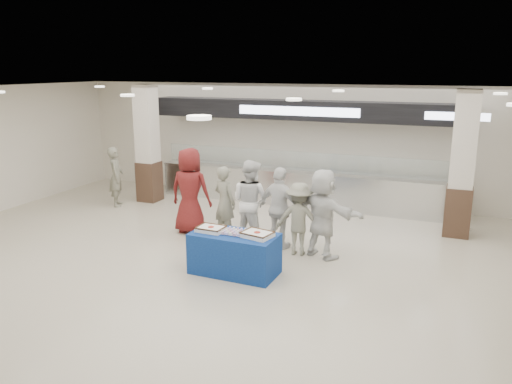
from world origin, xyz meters
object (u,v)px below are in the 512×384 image
at_px(civilian_white, 323,214).
at_px(sheet_cake_right, 257,234).
at_px(soldier_b, 299,219).
at_px(display_table, 234,254).
at_px(soldier_bg, 116,177).
at_px(civilian_maroon, 190,191).
at_px(chef_tall, 250,201).
at_px(cupcake_tray, 234,232).
at_px(soldier_a, 225,202).
at_px(sheet_cake_left, 211,228).
at_px(chef_short, 280,208).

bearing_deg(civilian_white, sheet_cake_right, 83.67).
xyz_separation_m(soldier_b, civilian_white, (0.47, 0.03, 0.15)).
height_order(display_table, sheet_cake_right, sheet_cake_right).
bearing_deg(soldier_bg, soldier_b, -138.08).
height_order(civilian_maroon, soldier_bg, civilian_maroon).
bearing_deg(chef_tall, display_table, 119.27).
bearing_deg(cupcake_tray, soldier_bg, 148.17).
xyz_separation_m(cupcake_tray, chef_tall, (-0.38, 1.69, 0.11)).
height_order(display_table, soldier_a, soldier_a).
bearing_deg(soldier_b, sheet_cake_left, 40.51).
xyz_separation_m(chef_tall, civilian_white, (1.65, -0.32, -0.00)).
height_order(sheet_cake_right, civilian_maroon, civilian_maroon).
bearing_deg(sheet_cake_left, soldier_a, 107.50).
distance_m(cupcake_tray, soldier_a, 1.98).
bearing_deg(chef_tall, soldier_bg, -0.01).
distance_m(cupcake_tray, civilian_maroon, 2.55).
relative_size(sheet_cake_right, soldier_a, 0.36).
distance_m(cupcake_tray, chef_short, 1.56).
relative_size(chef_tall, chef_short, 1.04).
relative_size(display_table, chef_short, 0.91).
bearing_deg(soldier_a, sheet_cake_right, 151.24).
xyz_separation_m(chef_short, soldier_b, (0.46, -0.18, -0.12)).
distance_m(soldier_a, civilian_white, 2.29).
bearing_deg(chef_short, sheet_cake_right, 109.32).
xyz_separation_m(display_table, soldier_bg, (-4.82, 3.00, 0.42)).
bearing_deg(soldier_a, sheet_cake_left, 128.78).
bearing_deg(soldier_a, soldier_b, -170.48).
bearing_deg(sheet_cake_left, chef_tall, 87.83).
xyz_separation_m(sheet_cake_right, chef_short, (-0.11, 1.53, 0.05)).
height_order(display_table, soldier_b, soldier_b).
xyz_separation_m(display_table, chef_short, (0.33, 1.53, 0.48)).
bearing_deg(civilian_white, civilian_maroon, 17.55).
distance_m(chef_short, civilian_white, 0.94).
distance_m(sheet_cake_right, civilian_maroon, 2.90).
xyz_separation_m(display_table, soldier_a, (-1.00, 1.73, 0.42)).
bearing_deg(chef_short, sheet_cake_left, 78.30).
height_order(soldier_a, soldier_b, soldier_a).
bearing_deg(civilian_white, soldier_bg, 9.38).
height_order(display_table, chef_tall, chef_tall).
height_order(sheet_cake_left, soldier_b, soldier_b).
bearing_deg(civilian_maroon, soldier_a, 175.42).
bearing_deg(soldier_b, display_table, 52.55).
height_order(display_table, sheet_cake_left, sheet_cake_left).
distance_m(soldier_b, civilian_white, 0.49).
height_order(cupcake_tray, soldier_a, soldier_a).
height_order(civilian_maroon, civilian_white, civilian_maroon).
height_order(sheet_cake_left, civilian_white, civilian_white).
height_order(sheet_cake_right, soldier_bg, soldier_bg).
relative_size(display_table, sheet_cake_left, 3.13).
height_order(civilian_maroon, soldier_b, civilian_maroon).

